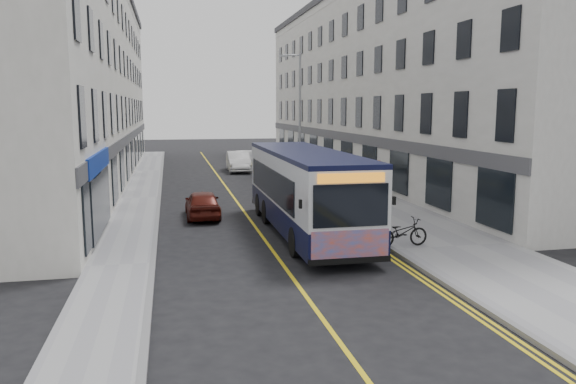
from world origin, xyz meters
name	(u,v)px	position (x,y,z in m)	size (l,w,h in m)	color
ground	(272,250)	(0.00, 0.00, 0.00)	(140.00, 140.00, 0.00)	black
pavement_east	(341,192)	(6.25, 12.00, 0.06)	(4.50, 64.00, 0.12)	gray
pavement_west	(140,199)	(-5.00, 12.00, 0.06)	(2.00, 64.00, 0.12)	gray
kerb_east	(303,193)	(4.00, 12.00, 0.07)	(0.18, 64.00, 0.13)	slate
kerb_west	(159,198)	(-4.00, 12.00, 0.07)	(0.18, 64.00, 0.13)	slate
road_centre_line	(233,197)	(0.00, 12.00, 0.00)	(0.12, 64.00, 0.01)	yellow
road_dbl_yellow_inner	(296,195)	(3.55, 12.00, 0.00)	(0.10, 64.00, 0.01)	yellow
road_dbl_yellow_outer	(299,194)	(3.75, 12.00, 0.00)	(0.10, 64.00, 0.01)	yellow
terrace_east	(374,85)	(11.50, 21.00, 6.50)	(6.00, 46.00, 13.00)	silver
terrace_west	(80,83)	(-9.00, 21.00, 6.50)	(6.00, 46.00, 13.00)	white
streetlamp	(299,116)	(4.17, 14.00, 4.38)	(1.32, 0.18, 8.00)	gray
city_bus	(305,189)	(1.73, 2.26, 1.77)	(2.61, 11.17, 3.24)	black
bicycle	(402,232)	(4.40, -0.91, 0.62)	(0.66, 1.89, 0.99)	black
pedestrian_near	(379,179)	(7.51, 9.35, 1.13)	(0.73, 0.48, 2.01)	#965E44
pedestrian_far	(357,173)	(7.91, 14.18, 0.89)	(0.75, 0.59, 1.55)	black
car_white	(238,161)	(1.80, 24.33, 0.77)	(1.62, 4.66, 1.53)	white
car_maroon	(203,204)	(-2.00, 6.30, 0.63)	(1.48, 3.69, 1.26)	#53150D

